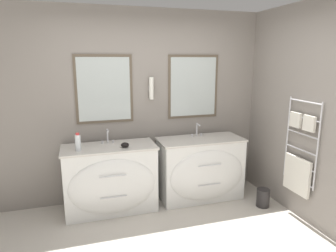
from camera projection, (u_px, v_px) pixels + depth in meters
name	position (u px, v px, depth m)	size (l,w,h in m)	color
wall_back	(144.00, 105.00, 4.15)	(4.99, 0.14, 2.60)	gray
wall_right	(293.00, 112.00, 3.77)	(0.13, 3.47, 2.60)	gray
vanity_left	(111.00, 179.00, 3.83)	(1.18, 0.61, 0.86)	white
vanity_right	(201.00, 169.00, 4.19)	(1.18, 0.61, 0.86)	white
faucet_left	(108.00, 137.00, 3.88)	(0.17, 0.12, 0.19)	silver
faucet_right	(197.00, 130.00, 4.23)	(0.17, 0.12, 0.19)	silver
toiletry_bottle	(78.00, 142.00, 3.56)	(0.07, 0.07, 0.22)	silver
amenity_bowl	(125.00, 145.00, 3.72)	(0.10, 0.10, 0.06)	black
waste_bin	(263.00, 197.00, 4.00)	(0.18, 0.18, 0.24)	#282626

